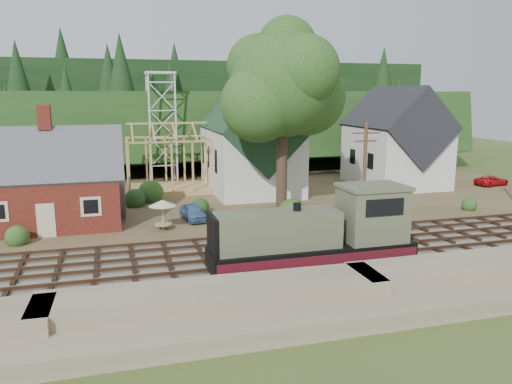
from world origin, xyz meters
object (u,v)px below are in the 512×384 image
object	(u,v)px
car_blue	(193,212)
car_green	(5,218)
car_red	(492,180)
patio_set	(162,204)
locomotive	(320,235)

from	to	relation	value
car_blue	car_green	bearing A→B (deg)	162.49
car_red	patio_set	world-z (taller)	patio_set
car_green	car_red	xyz separation A→B (m)	(47.45, 3.64, 0.01)
locomotive	car_green	size ratio (longest dim) A/B	3.66
car_red	patio_set	size ratio (longest dim) A/B	1.75
locomotive	patio_set	world-z (taller)	locomotive
car_blue	car_green	world-z (taller)	car_blue
car_blue	patio_set	size ratio (longest dim) A/B	1.67
locomotive	car_blue	xyz separation A→B (m)	(-5.42, 12.58, -1.16)
locomotive	car_green	xyz separation A→B (m)	(-19.38, 15.03, -1.27)
patio_set	car_red	bearing A→B (deg)	13.03
locomotive	car_red	bearing A→B (deg)	33.62
car_blue	patio_set	xyz separation A→B (m)	(-2.56, -2.25, 1.26)
locomotive	car_red	xyz separation A→B (m)	(28.07, 18.67, -1.26)
car_green	patio_set	distance (m)	12.41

